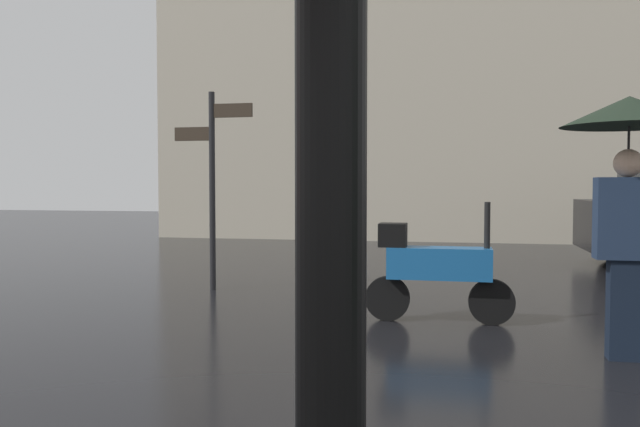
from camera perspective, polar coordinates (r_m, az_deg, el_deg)
pedestrian_with_umbrella at (r=5.72m, az=25.49°, el=4.97°), size 1.06×1.06×2.11m
parked_scooter at (r=6.72m, az=10.01°, el=-4.74°), size 1.51×0.32×1.23m
street_signpost at (r=8.74m, az=-9.43°, el=3.83°), size 1.08×0.08×2.63m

